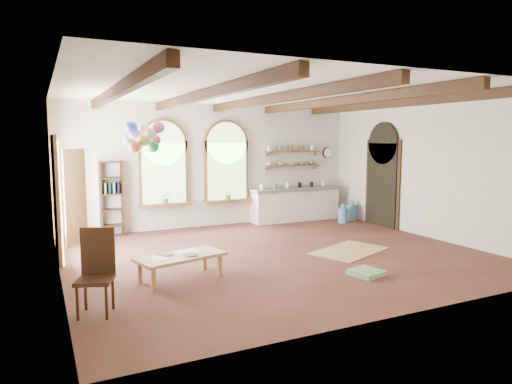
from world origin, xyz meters
TOP-DOWN VIEW (x-y plane):
  - floor at (0.00, 0.00)m, footprint 8.00×8.00m
  - ceiling_beams at (0.00, 0.00)m, footprint 6.20×6.80m
  - window_left at (-1.40, 3.43)m, footprint 1.30×0.28m
  - window_right at (0.30, 3.43)m, footprint 1.30×0.28m
  - left_doorway at (-3.95, 1.80)m, footprint 0.10×1.90m
  - right_doorway at (3.95, 1.50)m, footprint 0.10×1.30m
  - kitchen_counter at (2.30, 3.20)m, footprint 2.68×0.62m
  - wall_shelf_lower at (2.30, 3.38)m, footprint 1.70×0.24m
  - wall_shelf_upper at (2.30, 3.38)m, footprint 1.70×0.24m
  - wall_clock at (3.55, 3.45)m, footprint 0.32×0.04m
  - bookshelf at (-2.70, 3.32)m, footprint 0.53×0.32m
  - coffee_table at (-2.20, -0.73)m, footprint 1.56×1.00m
  - side_chair at (-3.64, -1.70)m, footprint 0.58×0.58m
  - floor_mat at (1.49, -0.39)m, footprint 1.88×1.54m
  - floor_cushion at (0.73, -1.87)m, footprint 0.59×0.59m
  - water_jug_a at (3.75, 2.50)m, footprint 0.30×0.30m
  - water_jug_b at (3.30, 2.30)m, footprint 0.27×0.27m
  - balloon_cluster at (-2.40, 0.96)m, footprint 0.72×0.72m
  - table_book at (-2.49, -0.65)m, footprint 0.27×0.30m
  - tablet at (-2.05, -0.81)m, footprint 0.18×0.25m
  - potted_plant_left at (-1.40, 3.32)m, footprint 0.27×0.23m
  - potted_plant_right at (0.30, 3.32)m, footprint 0.27×0.23m
  - shelf_cup_a at (1.55, 3.38)m, footprint 0.12×0.10m
  - shelf_cup_b at (1.90, 3.38)m, footprint 0.10×0.10m
  - shelf_bowl_a at (2.25, 3.38)m, footprint 0.22×0.22m
  - shelf_bowl_b at (2.60, 3.38)m, footprint 0.20×0.20m
  - shelf_vase at (2.95, 3.38)m, footprint 0.18×0.18m

SIDE VIEW (x-z plane):
  - floor at x=0.00m, z-range 0.00..0.00m
  - floor_mat at x=1.49m, z-range 0.00..0.02m
  - floor_cushion at x=0.73m, z-range 0.00..0.09m
  - water_jug_b at x=3.30m, z-range -0.04..0.49m
  - water_jug_a at x=3.75m, z-range -0.04..0.55m
  - side_chair at x=-3.64m, z-range -0.24..0.90m
  - coffee_table at x=-2.20m, z-range 0.16..0.57m
  - tablet at x=-2.05m, z-range 0.41..0.42m
  - table_book at x=-2.49m, z-range 0.41..0.43m
  - kitchen_counter at x=2.30m, z-range 0.01..0.95m
  - potted_plant_left at x=-1.40m, z-range 0.70..1.00m
  - potted_plant_right at x=0.30m, z-range 0.70..1.00m
  - bookshelf at x=-2.70m, z-range 0.00..1.80m
  - right_doorway at x=3.95m, z-range -0.10..2.30m
  - left_doorway at x=-3.95m, z-range -0.10..2.40m
  - wall_shelf_lower at x=2.30m, z-range 1.53..1.57m
  - shelf_bowl_a at x=2.25m, z-range 1.57..1.62m
  - shelf_bowl_b at x=2.60m, z-range 1.57..1.63m
  - shelf_cup_b at x=1.90m, z-range 1.57..1.66m
  - shelf_cup_a at x=1.55m, z-range 1.57..1.67m
  - window_left at x=-1.40m, z-range 0.53..2.73m
  - window_right at x=0.30m, z-range 0.53..2.73m
  - shelf_vase at x=2.95m, z-range 1.57..1.76m
  - wall_clock at x=3.55m, z-range 1.74..2.06m
  - wall_shelf_upper at x=2.30m, z-range 1.93..1.97m
  - balloon_cluster at x=-2.40m, z-range 1.78..2.92m
  - ceiling_beams at x=0.00m, z-range 3.01..3.19m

